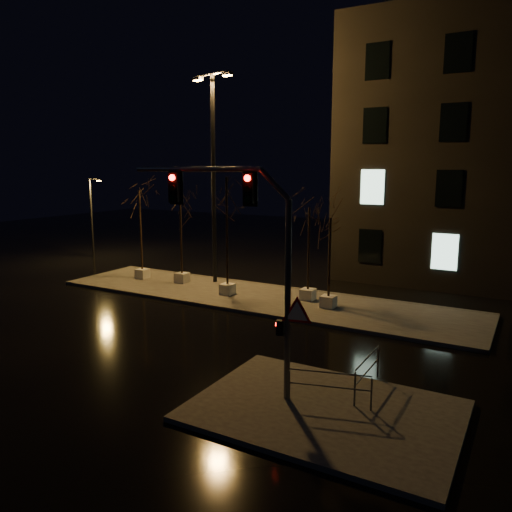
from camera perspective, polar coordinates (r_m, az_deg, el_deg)
The scene contains 13 objects.
ground at distance 20.60m, azimuth -8.33°, elevation -8.62°, with size 90.00×90.00×0.00m, color black.
median at distance 25.36m, azimuth 0.01°, elevation -4.74°, with size 22.00×5.00×0.15m, color #423F3B.
sidewalk_corner at distance 14.26m, azimuth 7.82°, elevation -17.13°, with size 7.00×5.00×0.15m, color #423F3B.
tree_0 at distance 29.49m, azimuth -13.13°, elevation 5.10°, with size 1.80×1.80×5.25m.
tree_1 at distance 27.95m, azimuth -8.63°, elevation 4.56°, with size 1.80×1.80×4.97m.
tree_2 at distance 24.96m, azimuth -3.37°, elevation 5.97°, with size 1.80×1.80×6.11m.
tree_3 at distance 24.07m, azimuth 6.09°, elevation 3.14°, with size 1.80×1.80×4.65m.
tree_4 at distance 22.90m, azimuth 8.46°, elevation 2.08°, with size 1.80×1.80×4.30m.
traffic_signal_mast at distance 13.68m, azimuth -0.53°, elevation 0.86°, with size 5.20×1.05×6.44m.
streetlight_main at distance 27.81m, azimuth -4.89°, elevation 10.34°, with size 2.83×0.90×11.36m.
streetlight_far at distance 38.60m, azimuth -18.21°, elevation 4.56°, with size 1.13×0.23×5.78m.
guard_rail_a at distance 14.11m, azimuth 8.42°, elevation -14.24°, with size 2.19×0.64×0.98m.
guard_rail_b at distance 15.15m, azimuth 12.61°, elevation -12.47°, with size 0.07×2.22×1.05m.
Camera 1 is at (12.07, -15.34, 6.58)m, focal length 35.00 mm.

